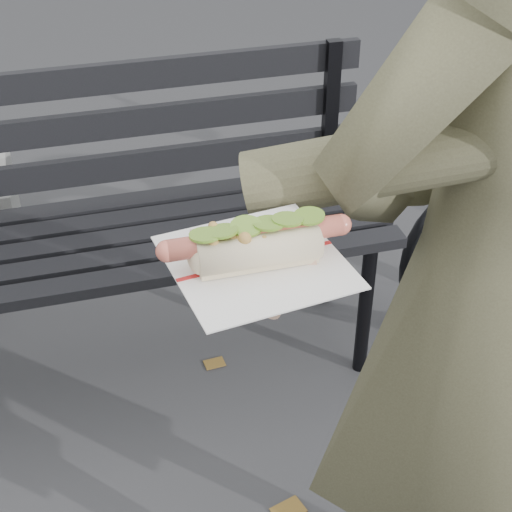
# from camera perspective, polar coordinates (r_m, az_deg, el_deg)

# --- Properties ---
(park_bench) EXTENTS (1.50, 0.44, 0.88)m
(park_bench) POSITION_cam_1_polar(r_m,az_deg,el_deg) (2.13, -11.35, 3.27)
(park_bench) COLOR black
(park_bench) RESTS_ON ground
(person) EXTENTS (0.69, 0.50, 1.77)m
(person) POSITION_cam_1_polar(r_m,az_deg,el_deg) (1.26, 17.11, -2.78)
(person) COLOR #494730
(person) RESTS_ON ground
(held_hotdog) EXTENTS (0.64, 0.32, 0.20)m
(held_hotdog) POSITION_cam_1_polar(r_m,az_deg,el_deg) (0.99, 10.16, 5.70)
(held_hotdog) COLOR #494730
(fallen_leaves) EXTENTS (4.09, 3.36, 0.00)m
(fallen_leaves) POSITION_cam_1_polar(r_m,az_deg,el_deg) (2.09, 0.56, -15.82)
(fallen_leaves) COLOR brown
(fallen_leaves) RESTS_ON ground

